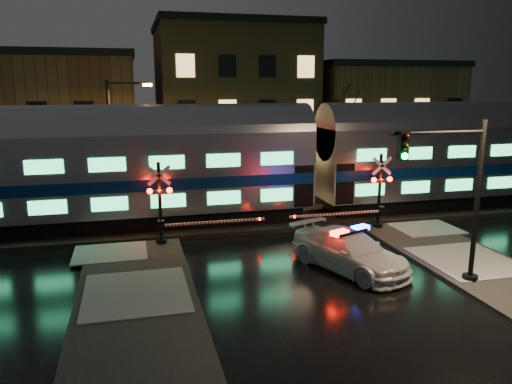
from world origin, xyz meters
TOP-DOWN VIEW (x-y plane):
  - ground at (0.00, 0.00)m, footprint 120.00×120.00m
  - ballast at (0.00, 5.00)m, footprint 90.00×4.20m
  - sidewalk_left at (-6.50, -6.00)m, footprint 4.00×20.00m
  - building_left at (-13.00, 22.00)m, footprint 14.00×10.00m
  - building_mid at (2.00, 22.50)m, footprint 12.00×11.00m
  - building_right at (15.00, 22.00)m, footprint 12.00×10.00m
  - train at (2.89, 5.00)m, footprint 51.00×3.12m
  - police_car at (1.58, -2.44)m, footprint 3.90×5.61m
  - crossing_signal_right at (4.98, 2.30)m, footprint 5.34×0.64m
  - crossing_signal_left at (-4.95, 2.30)m, footprint 5.33×0.64m
  - traffic_light at (4.38, -4.78)m, footprint 3.81×0.69m
  - streetlight at (-7.25, 9.00)m, footprint 2.45×0.26m

SIDE VIEW (x-z plane):
  - ground at x=0.00m, z-range 0.00..0.00m
  - sidewalk_left at x=-6.50m, z-range 0.00..0.12m
  - ballast at x=0.00m, z-range 0.00..0.24m
  - police_car at x=1.58m, z-range -0.08..1.60m
  - crossing_signal_left at x=-4.95m, z-range -0.33..3.44m
  - crossing_signal_right at x=4.98m, z-range -0.33..3.45m
  - traffic_light at x=4.38m, z-range 0.19..6.08m
  - train at x=2.89m, z-range 0.42..6.35m
  - streetlight at x=-7.25m, z-range 0.56..7.90m
  - building_right at x=15.00m, z-range 0.00..8.50m
  - building_left at x=-13.00m, z-range 0.00..9.00m
  - building_mid at x=2.00m, z-range 0.00..11.50m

